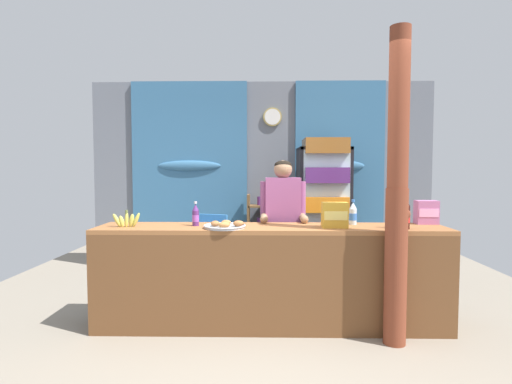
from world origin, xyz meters
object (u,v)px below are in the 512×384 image
object	(u,v)px
timber_post	(397,195)
snack_box_wafer	(426,212)
stall_counter	(271,268)
soda_bottle_cola	(404,213)
soda_bottle_grape_soda	(196,215)
plastic_lawn_chair	(209,243)
banana_bunch	(127,220)
pastry_tray	(225,226)
drink_fridge	(323,202)
bottle_shelf_rack	(264,231)
soda_bottle_water	(353,214)
snack_box_choco_powder	(335,215)
shopkeeper	(283,217)

from	to	relation	value
timber_post	snack_box_wafer	bearing A→B (deg)	50.34
stall_counter	snack_box_wafer	world-z (taller)	snack_box_wafer
stall_counter	soda_bottle_cola	xyz separation A→B (m)	(1.18, -0.02, 0.50)
stall_counter	soda_bottle_grape_soda	xyz separation A→B (m)	(-0.71, 0.13, 0.46)
plastic_lawn_chair	banana_bunch	world-z (taller)	banana_bunch
timber_post	snack_box_wafer	distance (m)	0.77
soda_bottle_grape_soda	pastry_tray	distance (m)	0.33
drink_fridge	bottle_shelf_rack	size ratio (longest dim) A/B	1.69
plastic_lawn_chair	soda_bottle_water	xyz separation A→B (m)	(1.58, -1.42, 0.55)
soda_bottle_cola	snack_box_choco_powder	world-z (taller)	soda_bottle_cola
plastic_lawn_chair	soda_bottle_grape_soda	xyz separation A→B (m)	(0.09, -1.53, 0.55)
soda_bottle_grape_soda	snack_box_wafer	bearing A→B (deg)	4.43
timber_post	plastic_lawn_chair	size ratio (longest dim) A/B	3.05
timber_post	soda_bottle_cola	size ratio (longest dim) A/B	8.03
drink_fridge	soda_bottle_grape_soda	bearing A→B (deg)	-130.45
snack_box_choco_powder	banana_bunch	bearing A→B (deg)	179.79
drink_fridge	soda_bottle_cola	size ratio (longest dim) A/B	5.72
soda_bottle_cola	soda_bottle_grape_soda	world-z (taller)	soda_bottle_cola
timber_post	soda_bottle_grape_soda	xyz separation A→B (m)	(-1.74, 0.40, -0.22)
soda_bottle_grape_soda	snack_box_wafer	size ratio (longest dim) A/B	1.01
soda_bottle_grape_soda	bottle_shelf_rack	bearing A→B (deg)	72.16
bottle_shelf_rack	soda_bottle_water	size ratio (longest dim) A/B	4.61
bottle_shelf_rack	snack_box_choco_powder	size ratio (longest dim) A/B	4.81
drink_fridge	soda_bottle_water	size ratio (longest dim) A/B	7.77
stall_counter	shopkeeper	size ratio (longest dim) A/B	2.07
drink_fridge	banana_bunch	world-z (taller)	drink_fridge
snack_box_choco_powder	pastry_tray	size ratio (longest dim) A/B	0.60
soda_bottle_cola	banana_bunch	bearing A→B (deg)	178.35
plastic_lawn_chair	banana_bunch	xyz separation A→B (m)	(-0.53, -1.62, 0.51)
stall_counter	pastry_tray	size ratio (longest dim) A/B	8.46
bottle_shelf_rack	timber_post	bearing A→B (deg)	-65.25
soda_bottle_grape_soda	pastry_tray	world-z (taller)	soda_bottle_grape_soda
pastry_tray	soda_bottle_cola	bearing A→B (deg)	-0.53
soda_bottle_cola	pastry_tray	size ratio (longest dim) A/B	0.86
snack_box_wafer	pastry_tray	bearing A→B (deg)	-170.77
plastic_lawn_chair	timber_post	bearing A→B (deg)	-46.52
snack_box_choco_powder	timber_post	bearing A→B (deg)	-33.79
soda_bottle_grape_soda	snack_box_choco_powder	distance (m)	1.29
stall_counter	bottle_shelf_rack	size ratio (longest dim) A/B	2.91
snack_box_choco_powder	banana_bunch	world-z (taller)	snack_box_choco_powder
soda_bottle_water	snack_box_wafer	world-z (taller)	soda_bottle_water
bottle_shelf_rack	plastic_lawn_chair	world-z (taller)	bottle_shelf_rack
plastic_lawn_chair	soda_bottle_cola	bearing A→B (deg)	-40.52
banana_bunch	snack_box_choco_powder	bearing A→B (deg)	-0.21
soda_bottle_grape_soda	pastry_tray	bearing A→B (deg)	-25.89
snack_box_choco_powder	pastry_tray	bearing A→B (deg)	-177.08
snack_box_choco_powder	pastry_tray	world-z (taller)	snack_box_choco_powder
soda_bottle_water	pastry_tray	size ratio (longest dim) A/B	0.63
plastic_lawn_chair	pastry_tray	world-z (taller)	pastry_tray
bottle_shelf_rack	plastic_lawn_chair	distance (m)	0.87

